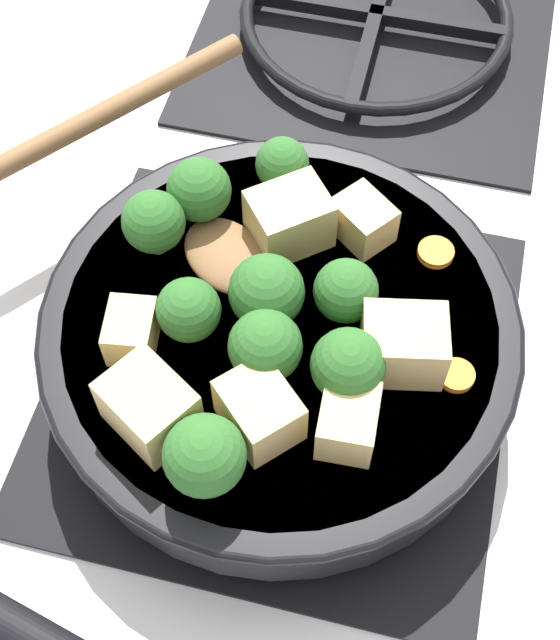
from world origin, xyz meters
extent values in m
plane|color=silver|center=(0.00, 0.00, 0.00)|extent=(2.40, 2.40, 0.00)
cube|color=black|center=(0.00, 0.00, 0.00)|extent=(0.31, 0.31, 0.01)
torus|color=black|center=(0.00, 0.00, 0.02)|extent=(0.24, 0.24, 0.01)
cube|color=black|center=(0.00, 0.00, 0.02)|extent=(0.01, 0.23, 0.01)
cube|color=black|center=(0.00, 0.00, 0.02)|extent=(0.23, 0.01, 0.01)
cube|color=black|center=(0.00, 0.36, 0.00)|extent=(0.31, 0.31, 0.01)
torus|color=black|center=(0.00, 0.36, 0.02)|extent=(0.24, 0.24, 0.01)
cube|color=black|center=(0.00, 0.36, 0.02)|extent=(0.01, 0.23, 0.01)
cube|color=black|center=(0.00, 0.36, 0.02)|extent=(0.23, 0.01, 0.01)
cylinder|color=black|center=(0.00, 0.00, 0.05)|extent=(0.30, 0.30, 0.05)
cylinder|color=brown|center=(0.00, 0.00, 0.05)|extent=(0.27, 0.27, 0.04)
torus|color=black|center=(0.00, 0.00, 0.07)|extent=(0.31, 0.31, 0.01)
ellipsoid|color=brown|center=(-0.04, 0.03, 0.08)|extent=(0.08, 0.08, 0.01)
cylinder|color=brown|center=(-0.16, 0.13, 0.08)|extent=(0.16, 0.20, 0.02)
cube|color=#DBB770|center=(0.08, -0.01, 0.09)|extent=(0.06, 0.05, 0.04)
cube|color=#DBB770|center=(-0.01, 0.06, 0.09)|extent=(0.06, 0.06, 0.04)
cube|color=#DBB770|center=(0.01, -0.07, 0.09)|extent=(0.06, 0.06, 0.04)
cube|color=#DBB770|center=(-0.08, -0.04, 0.09)|extent=(0.03, 0.04, 0.03)
cube|color=#DBB770|center=(0.04, 0.08, 0.09)|extent=(0.05, 0.05, 0.03)
cube|color=#DBB770|center=(-0.06, -0.09, 0.09)|extent=(0.06, 0.06, 0.04)
cube|color=#DBB770|center=(0.06, -0.07, 0.09)|extent=(0.03, 0.04, 0.03)
cylinder|color=#709956|center=(-0.09, 0.04, 0.08)|extent=(0.01, 0.01, 0.01)
sphere|color=#2D6628|center=(-0.09, 0.04, 0.10)|extent=(0.04, 0.04, 0.04)
cylinder|color=#709956|center=(0.00, -0.04, 0.08)|extent=(0.01, 0.01, 0.01)
sphere|color=#2D6628|center=(0.00, -0.04, 0.10)|extent=(0.04, 0.04, 0.04)
cylinder|color=#709956|center=(-0.05, -0.02, 0.08)|extent=(0.01, 0.01, 0.01)
sphere|color=#2D6628|center=(-0.05, -0.02, 0.10)|extent=(0.04, 0.04, 0.04)
cylinder|color=#709956|center=(0.04, 0.01, 0.08)|extent=(0.01, 0.01, 0.01)
sphere|color=#2D6628|center=(0.04, 0.01, 0.10)|extent=(0.04, 0.04, 0.04)
cylinder|color=#709956|center=(0.05, -0.04, 0.08)|extent=(0.01, 0.01, 0.01)
sphere|color=#2D6628|center=(0.05, -0.04, 0.10)|extent=(0.04, 0.04, 0.04)
cylinder|color=#709956|center=(-0.02, 0.10, 0.08)|extent=(0.01, 0.01, 0.01)
sphere|color=#2D6628|center=(-0.02, 0.10, 0.10)|extent=(0.04, 0.04, 0.04)
cylinder|color=#709956|center=(-0.07, 0.07, 0.08)|extent=(0.01, 0.01, 0.01)
sphere|color=#2D6628|center=(-0.07, 0.07, 0.10)|extent=(0.04, 0.04, 0.04)
cylinder|color=#709956|center=(-0.02, -0.11, 0.08)|extent=(0.01, 0.01, 0.01)
sphere|color=#2D6628|center=(-0.02, -0.11, 0.10)|extent=(0.05, 0.05, 0.05)
cylinder|color=#709956|center=(-0.01, 0.00, 0.08)|extent=(0.01, 0.01, 0.01)
sphere|color=#2D6628|center=(-0.01, 0.00, 0.10)|extent=(0.05, 0.05, 0.05)
cylinder|color=orange|center=(0.11, -0.01, 0.08)|extent=(0.02, 0.02, 0.01)
cylinder|color=orange|center=(0.09, 0.07, 0.08)|extent=(0.02, 0.02, 0.01)
camera|label=1|loc=(0.07, -0.28, 0.55)|focal=50.00mm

